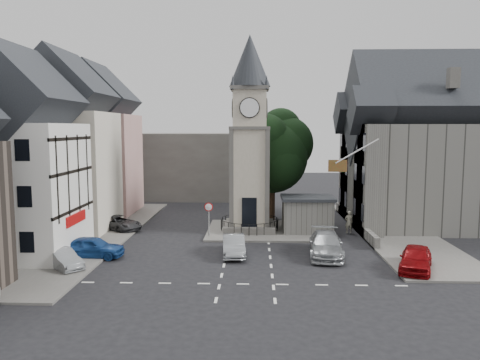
{
  "coord_description": "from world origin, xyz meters",
  "views": [
    {
      "loc": [
        0.47,
        -30.86,
        8.74
      ],
      "look_at": [
        -0.7,
        5.0,
        4.7
      ],
      "focal_mm": 35.0,
      "sensor_mm": 36.0,
      "label": 1
    }
  ],
  "objects_px": {
    "stone_shelter": "(307,215)",
    "car_west_blue": "(92,247)",
    "pedestrian": "(349,222)",
    "car_east_red": "(416,259)",
    "clock_tower": "(250,135)"
  },
  "relations": [
    {
      "from": "stone_shelter",
      "to": "car_west_blue",
      "type": "height_order",
      "value": "stone_shelter"
    },
    {
      "from": "car_west_blue",
      "to": "pedestrian",
      "type": "xyz_separation_m",
      "value": [
        18.75,
        7.99,
        0.21
      ]
    },
    {
      "from": "stone_shelter",
      "to": "car_east_red",
      "type": "xyz_separation_m",
      "value": [
        5.51,
        -10.19,
        -0.78
      ]
    },
    {
      "from": "clock_tower",
      "to": "car_east_red",
      "type": "relative_size",
      "value": 3.6
    },
    {
      "from": "stone_shelter",
      "to": "car_west_blue",
      "type": "relative_size",
      "value": 1.01
    },
    {
      "from": "clock_tower",
      "to": "stone_shelter",
      "type": "relative_size",
      "value": 3.78
    },
    {
      "from": "clock_tower",
      "to": "car_east_red",
      "type": "height_order",
      "value": "clock_tower"
    },
    {
      "from": "car_east_red",
      "to": "pedestrian",
      "type": "xyz_separation_m",
      "value": [
        -2.05,
        10.25,
        0.16
      ]
    },
    {
      "from": "car_east_red",
      "to": "car_west_blue",
      "type": "bearing_deg",
      "value": -164.9
    },
    {
      "from": "stone_shelter",
      "to": "car_east_red",
      "type": "height_order",
      "value": "stone_shelter"
    },
    {
      "from": "clock_tower",
      "to": "car_east_red",
      "type": "distance_m",
      "value": 16.56
    },
    {
      "from": "car_west_blue",
      "to": "pedestrian",
      "type": "relative_size",
      "value": 2.29
    },
    {
      "from": "stone_shelter",
      "to": "car_east_red",
      "type": "distance_m",
      "value": 11.61
    },
    {
      "from": "clock_tower",
      "to": "car_west_blue",
      "type": "bearing_deg",
      "value": -141.21
    },
    {
      "from": "clock_tower",
      "to": "pedestrian",
      "type": "height_order",
      "value": "clock_tower"
    }
  ]
}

